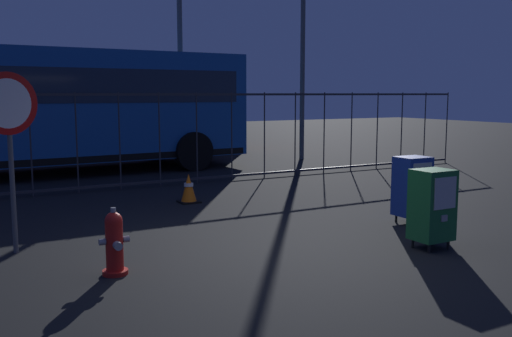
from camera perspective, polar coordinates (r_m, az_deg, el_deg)
ground_plane at (r=7.18m, az=2.60°, el=-8.40°), size 60.00×60.00×0.00m
fire_hydrant at (r=6.43m, az=-14.01°, el=-7.28°), size 0.33×0.32×0.75m
newspaper_box_primary at (r=7.55m, az=17.25°, el=-3.49°), size 0.48×0.42×1.02m
newspaper_box_secondary at (r=8.97m, az=15.38°, el=-1.72°), size 0.48×0.42×1.02m
stop_sign at (r=7.50m, az=-23.52°, el=4.09°), size 0.71×0.31×2.23m
traffic_cone at (r=10.39m, az=-6.77°, el=-2.00°), size 0.36×0.36×0.53m
fence_barrier at (r=12.11m, az=-11.56°, el=2.86°), size 18.03×0.04×2.00m
bus_near at (r=14.64m, az=-21.69°, el=5.97°), size 10.60×3.14×3.00m
bus_far at (r=19.65m, az=-17.01°, el=6.44°), size 10.75×4.02×3.00m
street_light_near_right at (r=17.34m, az=4.73°, el=14.16°), size 0.32×0.32×6.85m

